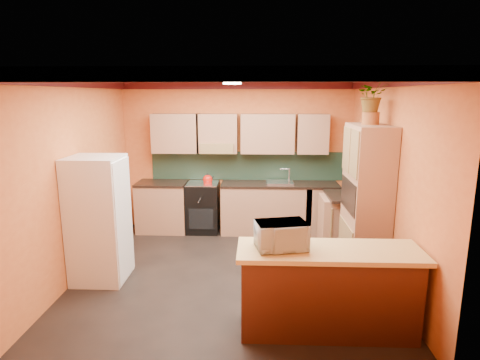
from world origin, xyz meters
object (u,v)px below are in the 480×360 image
at_px(base_cabinets_back, 237,208).
at_px(breakfast_bar, 327,293).
at_px(stove, 203,207).
at_px(fridge, 98,219).
at_px(pantry, 366,202).
at_px(microwave, 281,235).

relative_size(base_cabinets_back, breakfast_bar, 2.03).
bearing_deg(stove, fridge, -119.17).
bearing_deg(fridge, base_cabinets_back, 49.10).
bearing_deg(pantry, breakfast_bar, -117.44).
xyz_separation_m(stove, breakfast_bar, (1.74, -3.16, -0.02)).
relative_size(fridge, pantry, 0.81).
height_order(stove, fridge, fridge).
bearing_deg(stove, breakfast_bar, -61.20).
bearing_deg(fridge, breakfast_bar, -21.51).
distance_m(base_cabinets_back, stove, 0.63).
relative_size(base_cabinets_back, microwave, 7.17).
relative_size(fridge, breakfast_bar, 0.94).
bearing_deg(breakfast_bar, fridge, 158.49).
height_order(fridge, breakfast_bar, fridge).
xyz_separation_m(fridge, breakfast_bar, (2.87, -1.13, -0.41)).
bearing_deg(microwave, pantry, 36.15).
relative_size(fridge, microwave, 3.34).
bearing_deg(breakfast_bar, microwave, 180.00).
xyz_separation_m(base_cabinets_back, microwave, (0.61, -3.16, 0.63)).
distance_m(pantry, microwave, 1.87).
bearing_deg(base_cabinets_back, breakfast_bar, -70.62).
distance_m(fridge, microwave, 2.63).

